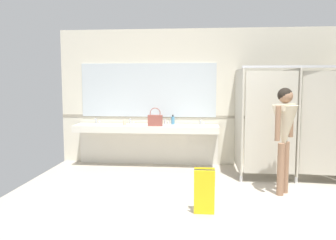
% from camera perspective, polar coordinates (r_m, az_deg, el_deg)
% --- Properties ---
extents(ground_plane, '(6.86, 6.34, 0.10)m').
position_cam_1_polar(ground_plane, '(5.09, 8.95, -15.16)').
color(ground_plane, '#B2A899').
extents(wall_back, '(6.86, 0.12, 2.94)m').
position_cam_1_polar(wall_back, '(7.68, 7.82, 3.67)').
color(wall_back, beige).
rests_on(wall_back, ground_plane).
extents(wall_back_tile_band, '(6.86, 0.01, 0.06)m').
position_cam_1_polar(wall_back_tile_band, '(7.64, 7.79, 0.51)').
color(wall_back_tile_band, '#9E937F').
rests_on(wall_back_tile_band, wall_back).
extents(vanity_counter, '(3.06, 0.59, 1.01)m').
position_cam_1_polar(vanity_counter, '(7.56, -3.46, -2.50)').
color(vanity_counter, silver).
rests_on(vanity_counter, ground_plane).
extents(mirror_panel, '(2.96, 0.02, 1.17)m').
position_cam_1_polar(mirror_panel, '(7.68, -3.26, 4.88)').
color(mirror_panel, silver).
rests_on(mirror_panel, wall_back).
extents(bathroom_stalls, '(2.00, 1.38, 2.09)m').
position_cam_1_polar(bathroom_stalls, '(6.96, 19.60, -0.02)').
color(bathroom_stalls, '#B2AD9E').
rests_on(bathroom_stalls, ground_plane).
extents(person_standing, '(0.56, 0.56, 1.71)m').
position_cam_1_polar(person_standing, '(5.84, 18.45, -1.08)').
color(person_standing, '#8C664C').
rests_on(person_standing, ground_plane).
extents(handbag, '(0.30, 0.11, 0.38)m').
position_cam_1_polar(handbag, '(7.25, -2.10, 0.03)').
color(handbag, '#934C42').
rests_on(handbag, vanity_counter).
extents(soap_dispenser, '(0.07, 0.07, 0.21)m').
position_cam_1_polar(soap_dispenser, '(7.53, 0.80, -0.05)').
color(soap_dispenser, teal).
rests_on(soap_dispenser, vanity_counter).
extents(paper_cup, '(0.07, 0.07, 0.11)m').
position_cam_1_polar(paper_cup, '(7.41, -7.11, -0.46)').
color(paper_cup, beige).
rests_on(paper_cup, vanity_counter).
extents(wet_floor_sign, '(0.28, 0.19, 0.63)m').
position_cam_1_polar(wet_floor_sign, '(4.87, 5.93, -11.45)').
color(wet_floor_sign, yellow).
rests_on(wet_floor_sign, ground_plane).
extents(floor_drain_cover, '(0.14, 0.14, 0.01)m').
position_cam_1_polar(floor_drain_cover, '(5.62, -3.45, -12.42)').
color(floor_drain_cover, '#B7BABF').
rests_on(floor_drain_cover, ground_plane).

